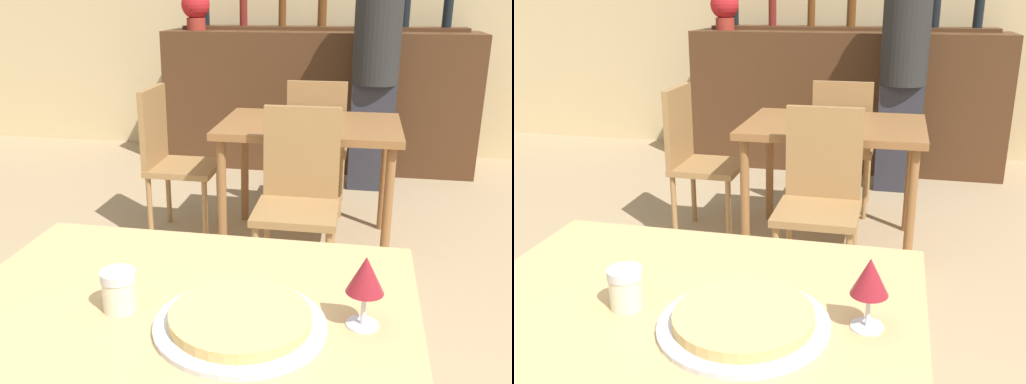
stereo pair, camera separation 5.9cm
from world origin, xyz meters
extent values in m
cube|color=tan|center=(0.00, 0.00, 0.74)|extent=(1.05, 0.88, 0.04)
cylinder|color=tan|center=(-0.47, 0.38, 0.36)|extent=(0.05, 0.05, 0.72)
cube|color=brown|center=(0.09, 2.14, 0.72)|extent=(1.01, 0.74, 0.04)
cylinder|color=brown|center=(-0.35, 1.83, 0.35)|extent=(0.05, 0.05, 0.70)
cylinder|color=brown|center=(0.54, 1.83, 0.35)|extent=(0.05, 0.05, 0.70)
cylinder|color=brown|center=(-0.35, 2.45, 0.35)|extent=(0.05, 0.05, 0.70)
cylinder|color=brown|center=(0.54, 2.45, 0.35)|extent=(0.05, 0.05, 0.70)
cube|color=#4C2D19|center=(0.00, 3.86, 0.57)|extent=(2.60, 0.56, 1.15)
cube|color=#4C2D19|center=(0.00, 4.00, 1.16)|extent=(2.39, 0.24, 0.03)
cylinder|color=black|center=(-1.02, 4.00, 1.30)|extent=(0.07, 0.07, 0.26)
cylinder|color=maroon|center=(-0.68, 4.00, 1.32)|extent=(0.07, 0.07, 0.29)
cylinder|color=#5B3314|center=(-0.34, 4.00, 1.32)|extent=(0.07, 0.07, 0.29)
cylinder|color=#5B3314|center=(0.00, 4.00, 1.31)|extent=(0.08, 0.08, 0.26)
cylinder|color=#1E5123|center=(0.34, 4.00, 1.29)|extent=(0.07, 0.07, 0.22)
cylinder|color=black|center=(0.68, 4.00, 1.32)|extent=(0.09, 0.09, 0.29)
cylinder|color=black|center=(1.02, 4.00, 1.30)|extent=(0.08, 0.08, 0.25)
cube|color=olive|center=(0.09, 1.52, 0.44)|extent=(0.40, 0.40, 0.04)
cube|color=olive|center=(0.09, 1.70, 0.68)|extent=(0.38, 0.04, 0.46)
cylinder|color=olive|center=(-0.08, 1.35, 0.21)|extent=(0.03, 0.03, 0.42)
cylinder|color=olive|center=(0.26, 1.35, 0.21)|extent=(0.03, 0.03, 0.42)
cylinder|color=olive|center=(-0.08, 1.69, 0.21)|extent=(0.03, 0.03, 0.42)
cylinder|color=olive|center=(0.26, 1.69, 0.21)|extent=(0.03, 0.03, 0.42)
cube|color=olive|center=(0.09, 2.76, 0.44)|extent=(0.40, 0.40, 0.04)
cube|color=olive|center=(0.09, 2.58, 0.68)|extent=(0.38, 0.04, 0.46)
cylinder|color=olive|center=(0.26, 2.93, 0.21)|extent=(0.03, 0.03, 0.42)
cylinder|color=olive|center=(-0.08, 2.93, 0.21)|extent=(0.03, 0.03, 0.42)
cylinder|color=olive|center=(0.26, 2.59, 0.21)|extent=(0.03, 0.03, 0.42)
cylinder|color=olive|center=(-0.08, 2.59, 0.21)|extent=(0.03, 0.03, 0.42)
cube|color=olive|center=(-0.66, 2.14, 0.44)|extent=(0.40, 0.40, 0.04)
cube|color=olive|center=(-0.85, 2.14, 0.68)|extent=(0.04, 0.38, 0.46)
cylinder|color=olive|center=(-0.49, 1.97, 0.21)|extent=(0.03, 0.03, 0.42)
cylinder|color=olive|center=(-0.49, 2.31, 0.21)|extent=(0.03, 0.03, 0.42)
cylinder|color=olive|center=(-0.83, 1.97, 0.21)|extent=(0.03, 0.03, 0.42)
cylinder|color=olive|center=(-0.83, 2.31, 0.21)|extent=(0.03, 0.03, 0.42)
cylinder|color=silver|center=(0.15, -0.03, 0.77)|extent=(0.36, 0.36, 0.01)
cylinder|color=#E0B266|center=(0.15, -0.03, 0.79)|extent=(0.30, 0.30, 0.02)
cylinder|color=beige|center=(-0.13, -0.01, 0.80)|extent=(0.07, 0.07, 0.07)
cylinder|color=silver|center=(-0.13, -0.01, 0.85)|extent=(0.08, 0.08, 0.02)
cube|color=#2D2D38|center=(0.46, 3.28, 0.40)|extent=(0.32, 0.18, 0.81)
cylinder|color=#262626|center=(0.46, 3.28, 1.14)|extent=(0.34, 0.34, 0.67)
cylinder|color=silver|center=(0.40, 0.03, 0.76)|extent=(0.07, 0.07, 0.00)
cylinder|color=silver|center=(0.40, 0.03, 0.80)|extent=(0.01, 0.01, 0.07)
cone|color=maroon|center=(0.40, 0.03, 0.88)|extent=(0.08, 0.08, 0.08)
cylinder|color=maroon|center=(-1.05, 3.81, 1.20)|extent=(0.16, 0.16, 0.10)
sphere|color=red|center=(-1.05, 3.81, 1.35)|extent=(0.24, 0.24, 0.24)
camera|label=1|loc=(0.37, -1.04, 1.42)|focal=40.00mm
camera|label=2|loc=(0.43, -1.03, 1.42)|focal=40.00mm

